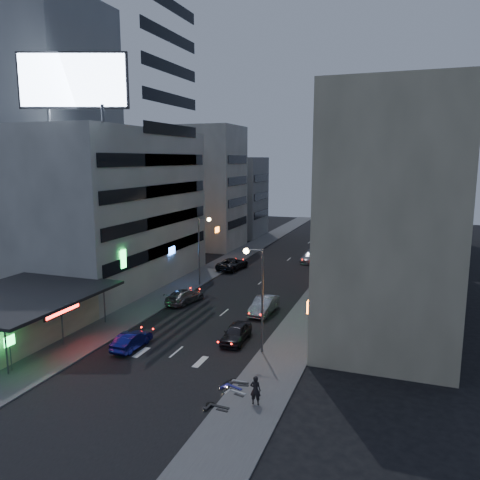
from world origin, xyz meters
The scene contains 29 objects.
ground centered at (0.00, 0.00, 0.00)m, with size 180.00×180.00×0.00m, color black.
sidewalk_left centered at (-8.00, 30.00, 0.06)m, with size 4.00×120.00×0.12m, color #4C4C4F.
sidewalk_right centered at (8.00, 30.00, 0.06)m, with size 4.00×120.00×0.12m, color #4C4C4F.
food_court centered at (-13.90, 2.00, 1.98)m, with size 11.00×13.00×3.88m.
white_building centered at (-17.00, 20.00, 9.00)m, with size 14.00×24.00×18.00m, color beige.
grey_tower centered at (-26.00, 23.00, 17.00)m, with size 10.00×14.00×34.00m, color gray.
shophouse_near centered at (15.00, 10.50, 10.00)m, with size 10.00×11.00×20.00m, color beige.
shophouse_mid centered at (15.50, 22.00, 8.00)m, with size 11.00×12.00×16.00m, color gray.
shophouse_far centered at (15.00, 35.00, 11.00)m, with size 10.00×14.00×22.00m, color beige.
far_left_a centered at (-15.50, 45.00, 10.00)m, with size 11.00×10.00×20.00m, color beige.
far_left_b centered at (-16.00, 58.00, 7.50)m, with size 12.00×10.00×15.00m, color gray.
far_right_a centered at (15.50, 50.00, 9.00)m, with size 11.00×12.00×18.00m, color gray.
far_right_b centered at (16.00, 64.00, 12.00)m, with size 12.00×12.00×24.00m, color beige.
billboard centered at (-12.99, 9.97, 21.66)m, with size 9.52×3.75×6.20m.
street_lamp_right_near centered at (5.90, 6.00, 5.36)m, with size 1.60×0.44×8.02m.
street_lamp_left centered at (-5.90, 22.00, 5.36)m, with size 1.60×0.44×8.02m.
street_lamp_right_far centered at (5.90, 40.00, 5.36)m, with size 1.60×0.44×8.02m.
parked_car_right_near centered at (3.62, 7.57, 0.73)m, with size 1.73×4.30×1.47m, color black.
parked_car_right_mid centered at (3.69, 15.06, 0.81)m, with size 1.72×4.93×1.62m, color #ACADB4.
parked_car_left centered at (-5.60, 31.12, 0.78)m, with size 2.58×5.59×1.55m, color #242428.
parked_car_right_far centered at (3.30, 39.16, 0.74)m, with size 2.07×5.10×1.48m, color #919298.
road_car_blue centered at (-3.60, 3.43, 0.67)m, with size 1.41×4.04×1.33m, color navy.
road_car_silver centered at (-5.00, 15.50, 0.72)m, with size 2.01×4.95×1.44m, color gray.
person centered at (8.22, -1.54, 1.02)m, with size 0.66×0.43×1.80m, color black.
scooter_black_a centered at (6.96, -2.48, 0.73)m, with size 2.00×0.67×1.22m, color black, non-canonical shape.
scooter_silver_a centered at (7.33, -0.56, 0.70)m, with size 1.89×0.63×1.15m, color #A6A8AE, non-canonical shape.
scooter_blue centered at (6.90, -0.08, 0.73)m, with size 1.98×0.66×1.21m, color navy, non-canonical shape.
scooter_black_b centered at (7.01, 0.89, 0.71)m, with size 1.93×0.64×1.18m, color black, non-canonical shape.
scooter_silver_b centered at (6.89, 0.99, 0.61)m, with size 1.61×0.54×0.99m, color #93949A, non-canonical shape.
Camera 1 is at (16.19, -26.38, 14.70)m, focal length 35.00 mm.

